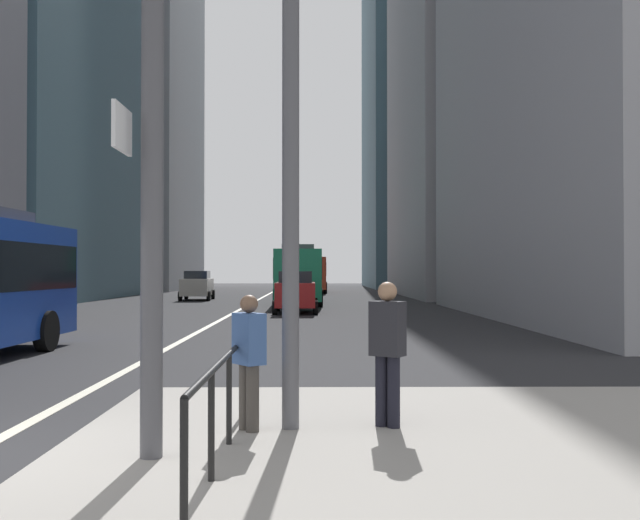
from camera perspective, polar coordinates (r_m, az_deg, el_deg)
ground_plane at (r=27.47m, az=-8.30°, el=-4.97°), size 160.00×160.00×0.00m
median_island at (r=6.68m, az=15.93°, el=-17.43°), size 9.00×10.00×0.15m
lane_centre_line at (r=37.38m, az=-6.23°, el=-3.86°), size 0.20×80.00×0.01m
office_tower_left_far at (r=80.63m, az=-15.32°, el=16.70°), size 13.31×20.64×52.45m
office_tower_right_far at (r=87.24m, az=8.58°, el=15.91°), size 13.83×21.08×54.19m
city_bus_red_receding at (r=41.96m, az=-1.75°, el=-1.03°), size 2.81×11.36×3.40m
city_bus_red_distant at (r=63.90m, az=-0.68°, el=-0.96°), size 2.75×10.79×3.40m
car_oncoming_mid at (r=47.84m, az=-9.86°, el=-2.01°), size 2.20×4.42×1.94m
car_receding_near at (r=32.99m, az=-1.96°, el=-2.56°), size 2.05×4.17×1.94m
pedestrian_railing at (r=7.01m, az=-7.97°, el=-10.04°), size 0.06×3.97×0.98m
pedestrian_waiting at (r=8.24m, az=-5.74°, el=-7.70°), size 0.42×0.45×1.55m
pedestrian_far at (r=8.41m, az=5.45°, el=-6.92°), size 0.45×0.41×1.70m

